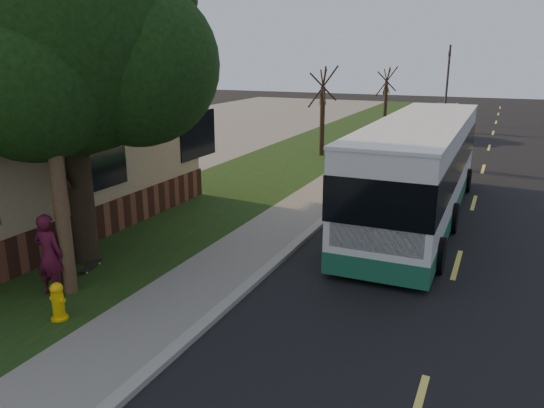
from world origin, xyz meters
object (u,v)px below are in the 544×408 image
at_px(utility_pole, 45,68).
at_px(leafy_tree, 72,41).
at_px(distant_car, 446,128).
at_px(traffic_signal, 447,79).
at_px(skateboard_main, 91,266).
at_px(bare_tree_far, 386,98).
at_px(fire_hydrant, 58,301).
at_px(skateboarder, 49,255).
at_px(transit_bus, 419,167).
at_px(bare_tree_near, 322,112).

height_order(utility_pole, leafy_tree, utility_pole).
relative_size(leafy_tree, distant_car, 1.96).
xyz_separation_m(traffic_signal, distant_car, (1.00, -7.93, -2.48)).
bearing_deg(traffic_signal, skateboard_main, -97.68).
distance_m(bare_tree_far, traffic_signal, 5.44).
bearing_deg(fire_hydrant, skateboarder, 140.69).
xyz_separation_m(fire_hydrant, distant_car, (4.10, 26.07, 0.25)).
bearing_deg(skateboarder, utility_pole, -140.65).
height_order(transit_bus, distant_car, transit_bus).
relative_size(fire_hydrant, transit_bus, 0.07).
xyz_separation_m(utility_pole, skateboard_main, (-0.49, 1.16, -4.50)).
bearing_deg(distant_car, traffic_signal, 96.30).
bearing_deg(bare_tree_near, skateboard_main, -91.07).
height_order(utility_pole, skateboard_main, utility_pole).
bearing_deg(distant_car, bare_tree_far, 137.95).
bearing_deg(fire_hydrant, utility_pole, 125.38).
xyz_separation_m(fire_hydrant, utility_pole, (-0.71, 0.99, 4.20)).
xyz_separation_m(utility_pole, leafy_tree, (-0.87, 1.66, 0.54)).
bearing_deg(skateboard_main, bare_tree_near, 88.93).
bearing_deg(fire_hydrant, skateboard_main, 119.09).
bearing_deg(leafy_tree, distant_car, 76.39).
height_order(traffic_signal, distant_car, traffic_signal).
height_order(traffic_signal, transit_bus, traffic_signal).
distance_m(utility_pole, transit_bus, 10.64).
bearing_deg(utility_pole, skateboarder, -136.47).
relative_size(fire_hydrant, distant_car, 0.19).
bearing_deg(bare_tree_far, transit_bus, -75.14).
bearing_deg(transit_bus, traffic_signal, 94.56).
distance_m(bare_tree_far, skateboard_main, 27.92).
distance_m(transit_bus, distant_car, 16.71).
relative_size(traffic_signal, transit_bus, 0.49).
bearing_deg(leafy_tree, utility_pole, -62.40).
height_order(bare_tree_far, traffic_signal, traffic_signal).
height_order(fire_hydrant, utility_pole, utility_pole).
relative_size(utility_pole, transit_bus, 0.81).
distance_m(utility_pole, bare_tree_far, 29.13).
height_order(fire_hydrant, skateboarder, skateboarder).
relative_size(fire_hydrant, traffic_signal, 0.13).
distance_m(leafy_tree, transit_bus, 10.11).
distance_m(utility_pole, traffic_signal, 33.26).
bearing_deg(bare_tree_near, skateboarder, -90.13).
xyz_separation_m(fire_hydrant, bare_tree_far, (-0.40, 30.00, 1.57)).
bearing_deg(traffic_signal, distant_car, -82.82).
height_order(fire_hydrant, distant_car, distant_car).
bearing_deg(traffic_signal, fire_hydrant, -95.21).
height_order(fire_hydrant, leafy_tree, leafy_tree).
xyz_separation_m(leafy_tree, skateboard_main, (0.37, -0.50, -5.04)).
xyz_separation_m(fire_hydrant, skateboard_main, (-1.20, 2.15, -0.31)).
relative_size(fire_hydrant, skateboarder, 0.43).
bearing_deg(traffic_signal, utility_pole, -96.58).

